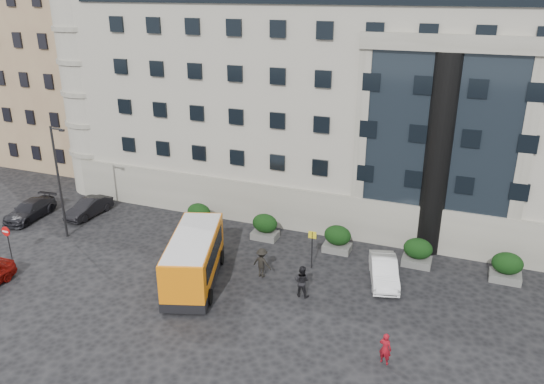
{
  "coord_description": "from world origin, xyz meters",
  "views": [
    {
      "loc": [
        13.93,
        -23.21,
        16.57
      ],
      "look_at": [
        3.06,
        4.41,
        5.0
      ],
      "focal_mm": 35.0,
      "sensor_mm": 36.0,
      "label": 1
    }
  ],
  "objects_px": {
    "pedestrian_b": "(302,281)",
    "hedge_c": "(337,239)",
    "red_truck": "(120,154)",
    "parked_car_c": "(30,210)",
    "hedge_a": "(199,215)",
    "no_entry_sign": "(7,236)",
    "minibus": "(194,257)",
    "hedge_d": "(418,252)",
    "parked_car_b": "(89,208)",
    "pedestrian_a": "(385,348)",
    "street_lamp": "(59,178)",
    "hedge_b": "(265,226)",
    "hedge_e": "(507,267)",
    "parked_car_d": "(151,172)",
    "bus_stop_sign": "(312,243)",
    "pedestrian_c": "(262,263)",
    "white_taxi": "(384,271)"
  },
  "relations": [
    {
      "from": "street_lamp",
      "to": "red_truck",
      "type": "relative_size",
      "value": 1.4
    },
    {
      "from": "hedge_a",
      "to": "hedge_c",
      "type": "bearing_deg",
      "value": 0.0
    },
    {
      "from": "hedge_b",
      "to": "pedestrian_b",
      "type": "relative_size",
      "value": 0.97
    },
    {
      "from": "red_truck",
      "to": "pedestrian_b",
      "type": "relative_size",
      "value": 3.02
    },
    {
      "from": "hedge_c",
      "to": "parked_car_d",
      "type": "distance_m",
      "value": 21.01
    },
    {
      "from": "parked_car_c",
      "to": "no_entry_sign",
      "type": "bearing_deg",
      "value": -60.69
    },
    {
      "from": "hedge_a",
      "to": "hedge_b",
      "type": "height_order",
      "value": "same"
    },
    {
      "from": "hedge_e",
      "to": "street_lamp",
      "type": "xyz_separation_m",
      "value": [
        -28.74,
        -4.8,
        3.44
      ]
    },
    {
      "from": "parked_car_d",
      "to": "pedestrian_c",
      "type": "relative_size",
      "value": 2.38
    },
    {
      "from": "hedge_e",
      "to": "minibus",
      "type": "height_order",
      "value": "minibus"
    },
    {
      "from": "parked_car_c",
      "to": "pedestrian_c",
      "type": "relative_size",
      "value": 2.47
    },
    {
      "from": "hedge_d",
      "to": "hedge_c",
      "type": "bearing_deg",
      "value": 180.0
    },
    {
      "from": "hedge_d",
      "to": "street_lamp",
      "type": "xyz_separation_m",
      "value": [
        -23.54,
        -4.8,
        3.44
      ]
    },
    {
      "from": "no_entry_sign",
      "to": "bus_stop_sign",
      "type": "bearing_deg",
      "value": 18.08
    },
    {
      "from": "bus_stop_sign",
      "to": "pedestrian_a",
      "type": "height_order",
      "value": "bus_stop_sign"
    },
    {
      "from": "red_truck",
      "to": "parked_car_c",
      "type": "distance_m",
      "value": 12.42
    },
    {
      "from": "bus_stop_sign",
      "to": "white_taxi",
      "type": "height_order",
      "value": "bus_stop_sign"
    },
    {
      "from": "hedge_d",
      "to": "bus_stop_sign",
      "type": "relative_size",
      "value": 0.73
    },
    {
      "from": "hedge_a",
      "to": "red_truck",
      "type": "distance_m",
      "value": 16.34
    },
    {
      "from": "pedestrian_b",
      "to": "parked_car_d",
      "type": "bearing_deg",
      "value": -32.5
    },
    {
      "from": "no_entry_sign",
      "to": "minibus",
      "type": "distance_m",
      "value": 12.66
    },
    {
      "from": "red_truck",
      "to": "no_entry_sign",
      "type": "bearing_deg",
      "value": -89.31
    },
    {
      "from": "pedestrian_a",
      "to": "white_taxi",
      "type": "bearing_deg",
      "value": -64.03
    },
    {
      "from": "no_entry_sign",
      "to": "hedge_e",
      "type": "bearing_deg",
      "value": 16.52
    },
    {
      "from": "hedge_a",
      "to": "parked_car_d",
      "type": "bearing_deg",
      "value": 140.23
    },
    {
      "from": "hedge_a",
      "to": "hedge_d",
      "type": "relative_size",
      "value": 1.0
    },
    {
      "from": "hedge_e",
      "to": "no_entry_sign",
      "type": "relative_size",
      "value": 0.79
    },
    {
      "from": "parked_car_b",
      "to": "pedestrian_c",
      "type": "height_order",
      "value": "pedestrian_c"
    },
    {
      "from": "hedge_a",
      "to": "no_entry_sign",
      "type": "distance_m",
      "value": 12.64
    },
    {
      "from": "minibus",
      "to": "street_lamp",
      "type": "bearing_deg",
      "value": 150.93
    },
    {
      "from": "parked_car_c",
      "to": "hedge_a",
      "type": "bearing_deg",
      "value": 9.51
    },
    {
      "from": "street_lamp",
      "to": "red_truck",
      "type": "height_order",
      "value": "street_lamp"
    },
    {
      "from": "street_lamp",
      "to": "parked_car_d",
      "type": "bearing_deg",
      "value": 95.65
    },
    {
      "from": "hedge_c",
      "to": "street_lamp",
      "type": "relative_size",
      "value": 0.23
    },
    {
      "from": "hedge_c",
      "to": "bus_stop_sign",
      "type": "relative_size",
      "value": 0.73
    },
    {
      "from": "parked_car_b",
      "to": "pedestrian_a",
      "type": "height_order",
      "value": "pedestrian_a"
    },
    {
      "from": "hedge_a",
      "to": "minibus",
      "type": "relative_size",
      "value": 0.24
    },
    {
      "from": "hedge_d",
      "to": "pedestrian_a",
      "type": "relative_size",
      "value": 1.13
    },
    {
      "from": "hedge_b",
      "to": "hedge_c",
      "type": "xyz_separation_m",
      "value": [
        5.2,
        0.0,
        0.0
      ]
    },
    {
      "from": "white_taxi",
      "to": "pedestrian_a",
      "type": "relative_size",
      "value": 2.64
    },
    {
      "from": "hedge_a",
      "to": "bus_stop_sign",
      "type": "xyz_separation_m",
      "value": [
        9.5,
        -2.8,
        0.8
      ]
    },
    {
      "from": "hedge_b",
      "to": "red_truck",
      "type": "distance_m",
      "value": 20.86
    },
    {
      "from": "hedge_d",
      "to": "parked_car_c",
      "type": "bearing_deg",
      "value": -173.32
    },
    {
      "from": "pedestrian_c",
      "to": "pedestrian_b",
      "type": "bearing_deg",
      "value": 168.53
    },
    {
      "from": "red_truck",
      "to": "pedestrian_b",
      "type": "height_order",
      "value": "red_truck"
    },
    {
      "from": "hedge_e",
      "to": "red_truck",
      "type": "height_order",
      "value": "red_truck"
    },
    {
      "from": "hedge_a",
      "to": "minibus",
      "type": "height_order",
      "value": "minibus"
    },
    {
      "from": "hedge_c",
      "to": "street_lamp",
      "type": "bearing_deg",
      "value": -165.33
    },
    {
      "from": "hedge_a",
      "to": "parked_car_b",
      "type": "bearing_deg",
      "value": -171.91
    },
    {
      "from": "pedestrian_b",
      "to": "hedge_c",
      "type": "bearing_deg",
      "value": -91.34
    }
  ]
}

